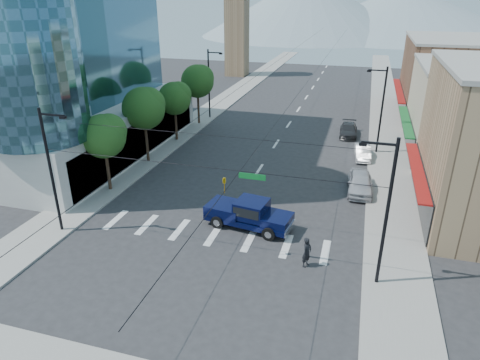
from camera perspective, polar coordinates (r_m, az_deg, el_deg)
The scene contains 21 objects.
ground at distance 29.17m, azimuth -4.17°, elevation -8.84°, with size 160.00×160.00×0.00m, color #28282B.
sidewalk_left at distance 68.10m, azimuth -2.09°, elevation 10.57°, with size 4.00×120.00×0.15m, color gray.
sidewalk_right at distance 64.90m, azimuth 18.73°, elevation 8.66°, with size 4.00×120.00×0.15m, color gray.
office_tower at distance 50.85m, azimuth -29.30°, elevation 19.64°, with size 29.50×27.00×30.00m.
shop_mid at distance 49.51m, azimuth 29.05°, elevation 7.78°, with size 12.00×14.00×9.00m, color tan.
shop_far at distance 64.78m, azimuth 26.50°, elevation 11.92°, with size 12.00×18.00×10.00m, color brown.
clock_tower at distance 88.76m, azimuth -0.42°, elevation 20.59°, with size 4.80×4.80×20.40m.
mountain_left at distance 174.61m, azimuth 9.04°, elevation 22.06°, with size 80.00×80.00×22.00m, color gray.
mountain_right at distance 183.37m, azimuth 21.07°, elevation 20.32°, with size 90.00×90.00×18.00m, color gray.
tree_near at distance 36.79m, azimuth -17.52°, elevation 5.78°, with size 3.65×3.64×6.71m.
tree_midnear at distance 42.38m, azimuth -12.52°, elevation 9.47°, with size 4.09×4.09×7.52m.
tree_midfar at distance 48.60m, azimuth -8.56°, elevation 10.85°, with size 3.65×3.64×6.71m.
tree_far at distance 54.77m, azimuth -5.54°, elevation 13.10°, with size 4.09×4.09×7.52m.
signal_rig at distance 26.04m, azimuth -4.82°, elevation -1.43°, with size 21.80×0.20×9.00m.
lamp_pole_nw at distance 57.41m, azimuth -4.05°, elevation 12.99°, with size 2.00×0.25×9.00m.
lamp_pole_ne at distance 46.22m, azimuth 18.26°, elevation 9.19°, with size 2.00×0.25×9.00m.
pickup_truck at distance 30.82m, azimuth 1.12°, elevation -4.43°, with size 6.61×3.18×2.15m.
pedestrian at distance 27.04m, azimuth 8.90°, elevation -9.50°, with size 0.72×0.47×1.98m, color black.
parked_car_near at distance 37.63m, azimuth 15.71°, elevation -0.35°, with size 2.03×5.05×1.72m, color silver.
parked_car_mid at distance 45.45m, azimuth 16.01°, elevation 3.58°, with size 1.43×4.11×1.35m, color white.
parked_car_far at distance 52.44m, azimuth 14.26°, elevation 6.48°, with size 1.98×4.87×1.41m, color #2D2D2F.
Camera 1 is at (8.85, -22.91, 15.74)m, focal length 32.00 mm.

